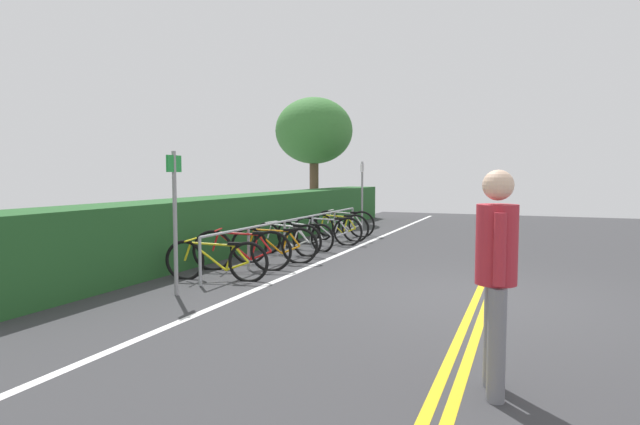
{
  "coord_description": "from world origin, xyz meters",
  "views": [
    {
      "loc": [
        -7.57,
        -0.57,
        1.75
      ],
      "look_at": [
        1.34,
        3.01,
        1.04
      ],
      "focal_mm": 29.21,
      "sensor_mm": 36.0,
      "label": 1
    }
  ],
  "objects": [
    {
      "name": "pedestrian",
      "position": [
        -3.3,
        -0.35,
        1.04
      ],
      "size": [
        0.48,
        0.32,
        1.79
      ],
      "color": "slate",
      "rests_on": "ground_plane"
    },
    {
      "name": "bicycle_5",
      "position": [
        4.4,
        4.05,
        0.35
      ],
      "size": [
        0.51,
        1.75,
        0.75
      ],
      "color": "black",
      "rests_on": "ground_plane"
    },
    {
      "name": "bicycle_2",
      "position": [
        1.55,
        4.07,
        0.35
      ],
      "size": [
        0.64,
        1.68,
        0.75
      ],
      "color": "black",
      "rests_on": "ground_plane"
    },
    {
      "name": "bicycle_1",
      "position": [
        0.62,
        4.26,
        0.37
      ],
      "size": [
        0.66,
        1.77,
        0.78
      ],
      "color": "black",
      "rests_on": "ground_plane"
    },
    {
      "name": "bike_lane_stripe_white",
      "position": [
        0.0,
        3.24,
        0.0
      ],
      "size": [
        28.97,
        0.12,
        0.0
      ],
      "primitive_type": "cube",
      "color": "white",
      "rests_on": "ground_plane"
    },
    {
      "name": "bicycle_7",
      "position": [
        6.26,
        4.24,
        0.36
      ],
      "size": [
        0.46,
        1.75,
        0.78
      ],
      "color": "black",
      "rests_on": "ground_plane"
    },
    {
      "name": "bicycle_0",
      "position": [
        -0.33,
        4.18,
        0.33
      ],
      "size": [
        0.55,
        1.76,
        0.71
      ],
      "color": "black",
      "rests_on": "ground_plane"
    },
    {
      "name": "bicycle_6",
      "position": [
        5.28,
        4.08,
        0.36
      ],
      "size": [
        0.46,
        1.7,
        0.76
      ],
      "color": "black",
      "rests_on": "ground_plane"
    },
    {
      "name": "centre_line_yellow_outer",
      "position": [
        0.0,
        0.08,
        0.0
      ],
      "size": [
        28.97,
        0.1,
        0.0
      ],
      "primitive_type": "cube",
      "color": "gold",
      "rests_on": "ground_plane"
    },
    {
      "name": "bicycle_3",
      "position": [
        2.61,
        4.3,
        0.35
      ],
      "size": [
        0.46,
        1.73,
        0.74
      ],
      "color": "black",
      "rests_on": "ground_plane"
    },
    {
      "name": "sign_post_near",
      "position": [
        -1.44,
        4.14,
        1.26
      ],
      "size": [
        0.36,
        0.07,
        2.08
      ],
      "color": "gray",
      "rests_on": "ground_plane"
    },
    {
      "name": "bike_rack",
      "position": [
        3.0,
        4.18,
        0.6
      ],
      "size": [
        7.64,
        0.05,
        0.79
      ],
      "color": "#9EA0A5",
      "rests_on": "ground_plane"
    },
    {
      "name": "sign_post_far",
      "position": [
        7.1,
        3.99,
        1.29
      ],
      "size": [
        0.36,
        0.06,
        2.12
      ],
      "color": "gray",
      "rests_on": "ground_plane"
    },
    {
      "name": "hedge_backdrop",
      "position": [
        4.5,
        5.79,
        0.63
      ],
      "size": [
        16.59,
        1.17,
        1.25
      ],
      "primitive_type": "cube",
      "color": "#235626",
      "rests_on": "ground_plane"
    },
    {
      "name": "centre_line_yellow_inner",
      "position": [
        0.0,
        -0.08,
        0.0
      ],
      "size": [
        28.97,
        0.1,
        0.0
      ],
      "primitive_type": "cube",
      "color": "gold",
      "rests_on": "ground_plane"
    },
    {
      "name": "tree_mid",
      "position": [
        10.31,
        6.85,
        3.33
      ],
      "size": [
        2.85,
        2.85,
        4.57
      ],
      "color": "brown",
      "rests_on": "ground_plane"
    },
    {
      "name": "bicycle_4",
      "position": [
        3.47,
        4.26,
        0.32
      ],
      "size": [
        0.61,
        1.67,
        0.69
      ],
      "color": "black",
      "rests_on": "ground_plane"
    },
    {
      "name": "ground_plane",
      "position": [
        0.0,
        0.0,
        -0.03
      ],
      "size": [
        32.19,
        11.53,
        0.05
      ],
      "primitive_type": "cube",
      "color": "#353538"
    }
  ]
}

